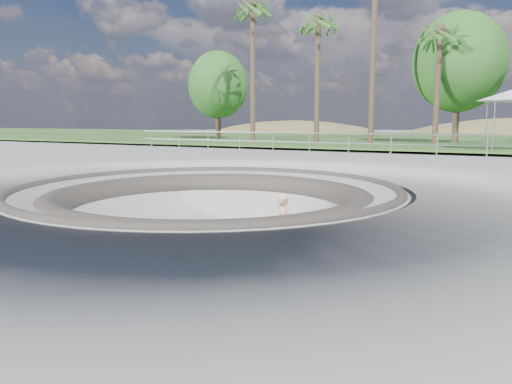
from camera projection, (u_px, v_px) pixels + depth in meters
ground at (208, 188)px, 13.33m from camera, size 180.00×180.00×0.00m
skate_bowl at (209, 254)px, 13.59m from camera, size 14.00×14.00×4.10m
grass_strip at (428, 139)px, 42.94m from camera, size 180.00×36.00×0.12m
distant_hills at (488, 191)px, 62.40m from camera, size 103.20×45.00×28.60m
safety_railing at (349, 144)px, 23.70m from camera, size 25.00×0.06×1.03m
skateboard at (284, 262)px, 12.88m from camera, size 0.76×0.50×0.08m
skater at (284, 228)px, 12.75m from camera, size 0.65×0.77×1.78m
palm_a at (253, 12)px, 34.63m from camera, size 2.60×2.60×10.46m
palm_b at (318, 25)px, 33.79m from camera, size 2.60×2.60×9.33m
palm_d at (440, 36)px, 31.23m from camera, size 2.60×2.60×8.08m
bushy_tree_left at (218, 85)px, 41.18m from camera, size 5.05×4.60×7.29m
bushy_tree_mid at (459, 62)px, 33.60m from camera, size 6.15×5.59×8.88m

